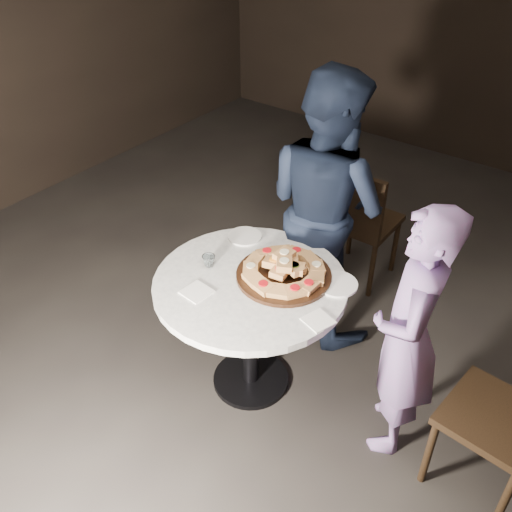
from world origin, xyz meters
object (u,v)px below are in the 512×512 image
Objects in this scene: serving_board at (284,275)px; diner_navy at (326,207)px; table at (250,302)px; focaccia_pile at (284,268)px; water_glass at (209,261)px; diner_teal at (408,336)px; chair_far at (359,218)px.

serving_board is 0.29× the size of diner_navy.
table is 2.30× the size of focaccia_pile.
serving_board is 0.63m from diner_navy.
focaccia_pile is 6.33× the size of water_glass.
table is 0.27m from focaccia_pile.
table is at bearing -132.25° from focaccia_pile.
serving_board is at bearing 23.40° from water_glass.
water_glass is at bearing -100.38° from diner_teal.
water_glass is at bearing 78.01° from chair_far.
water_glass is 0.04× the size of diner_navy.
chair_far is 1.33m from diner_teal.
chair_far is 0.65× the size of diner_teal.
focaccia_pile is (0.00, 0.00, 0.05)m from serving_board.
diner_navy reaches higher than table.
diner_navy reaches higher than diner_teal.
diner_teal is (0.81, 0.17, 0.09)m from table.
diner_teal is at bearing 2.96° from serving_board.
water_glass is 0.81m from diner_navy.
water_glass is (-0.38, -0.16, -0.02)m from focaccia_pile.
table is 1.12× the size of chair_far.
serving_board is at bearing -107.93° from diner_teal.
serving_board is 0.35× the size of diner_teal.
diner_teal reaches higher than focaccia_pile.
focaccia_pile is 1.12m from chair_far.
serving_board is 1.11× the size of focaccia_pile.
serving_board is 0.05m from focaccia_pile.
focaccia_pile is at bearing 23.35° from water_glass.
focaccia_pile is 0.32× the size of diner_teal.
diner_teal reaches higher than chair_far.
focaccia_pile reaches higher than water_glass.
water_glass is at bearing -156.65° from focaccia_pile.
water_glass is 1.29m from chair_far.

